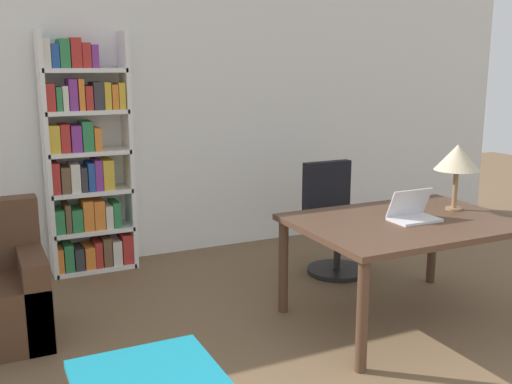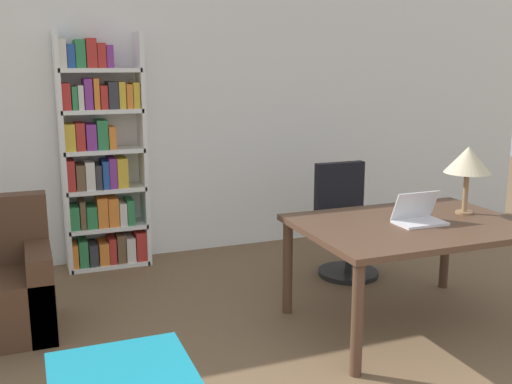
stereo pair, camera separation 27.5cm
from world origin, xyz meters
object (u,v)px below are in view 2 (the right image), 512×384
(laptop, at_px, (418,216))
(table_lamp, at_px, (468,161))
(bookshelf, at_px, (101,161))
(office_chair, at_px, (346,225))
(desk, at_px, (411,235))

(laptop, height_order, table_lamp, table_lamp)
(table_lamp, bearing_deg, bookshelf, 139.79)
(laptop, xyz_separation_m, bookshelf, (-1.80, 2.02, 0.17))
(table_lamp, height_order, bookshelf, bookshelf)
(office_chair, bearing_deg, laptop, -94.43)
(desk, xyz_separation_m, bookshelf, (-1.77, 1.99, 0.30))
(table_lamp, bearing_deg, office_chair, 111.27)
(desk, distance_m, office_chair, 1.09)
(office_chair, distance_m, bookshelf, 2.16)
(laptop, relative_size, bookshelf, 0.16)
(desk, xyz_separation_m, office_chair, (0.11, 1.06, -0.22))
(desk, distance_m, bookshelf, 2.68)
(laptop, height_order, office_chair, office_chair)
(desk, height_order, bookshelf, bookshelf)
(table_lamp, relative_size, bookshelf, 0.24)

